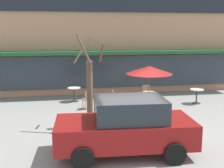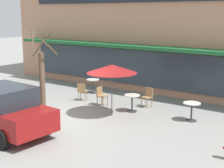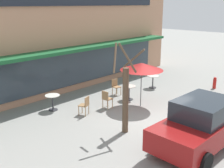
% 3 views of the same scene
% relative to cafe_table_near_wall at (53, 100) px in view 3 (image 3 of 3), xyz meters
% --- Properties ---
extents(ground_plane, '(80.00, 80.00, 0.00)m').
position_rel_cafe_table_near_wall_xyz_m(ground_plane, '(2.17, -4.34, -0.52)').
color(ground_plane, gray).
extents(building_facade, '(19.71, 9.10, 7.46)m').
position_rel_cafe_table_near_wall_xyz_m(building_facade, '(2.17, 5.63, 3.22)').
color(building_facade, tan).
rests_on(building_facade, ground).
extents(cafe_table_near_wall, '(0.70, 0.70, 0.76)m').
position_rel_cafe_table_near_wall_xyz_m(cafe_table_near_wall, '(0.00, 0.00, 0.00)').
color(cafe_table_near_wall, '#333338').
rests_on(cafe_table_near_wall, ground).
extents(cafe_table_streetside, '(0.70, 0.70, 0.76)m').
position_rel_cafe_table_near_wall_xyz_m(cafe_table_streetside, '(6.31, -1.46, 0.00)').
color(cafe_table_streetside, '#333338').
rests_on(cafe_table_streetside, ground).
extents(cafe_table_by_tree, '(0.70, 0.70, 0.76)m').
position_rel_cafe_table_near_wall_xyz_m(cafe_table_by_tree, '(3.65, -1.75, 0.00)').
color(cafe_table_by_tree, '#333338').
rests_on(cafe_table_by_tree, ground).
extents(patio_umbrella_green_folded, '(2.10, 2.10, 2.20)m').
position_rel_cafe_table_near_wall_xyz_m(patio_umbrella_green_folded, '(3.30, -2.78, 1.51)').
color(patio_umbrella_green_folded, '#4C4C51').
rests_on(patio_umbrella_green_folded, ground).
extents(cafe_chair_0, '(0.46, 0.46, 0.89)m').
position_rel_cafe_table_near_wall_xyz_m(cafe_chair_0, '(3.82, -0.66, 0.01)').
color(cafe_chair_0, '#9E754C').
rests_on(cafe_chair_0, ground).
extents(cafe_chair_1, '(0.52, 0.52, 0.89)m').
position_rel_cafe_table_near_wall_xyz_m(cafe_chair_1, '(0.62, -1.61, 0.01)').
color(cafe_chair_1, '#9E754C').
rests_on(cafe_chair_1, ground).
extents(cafe_chair_2, '(0.40, 0.40, 0.89)m').
position_rel_cafe_table_near_wall_xyz_m(cafe_chair_2, '(1.92, -1.74, 0.01)').
color(cafe_chair_2, '#9E754C').
rests_on(cafe_chair_2, ground).
extents(parked_sedan, '(4.28, 2.18, 1.76)m').
position_rel_cafe_table_near_wall_xyz_m(parked_sedan, '(1.38, -6.83, 0.36)').
color(parked_sedan, maroon).
rests_on(parked_sedan, ground).
extents(street_tree, '(1.14, 1.14, 3.63)m').
position_rel_cafe_table_near_wall_xyz_m(street_tree, '(0.51, -4.08, 1.03)').
color(street_tree, brown).
rests_on(street_tree, ground).
extents(fire_hydrant, '(0.36, 0.20, 0.71)m').
position_rel_cafe_table_near_wall_xyz_m(fire_hydrant, '(8.72, -4.29, -0.16)').
color(fire_hydrant, red).
rests_on(fire_hydrant, ground).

